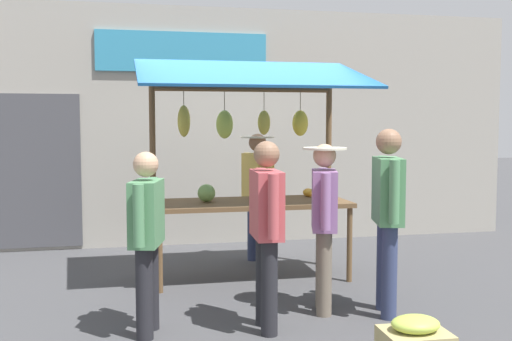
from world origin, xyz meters
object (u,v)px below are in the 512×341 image
market_stall (250,143)px  vendor_with_sunhat (257,187)px  shopper_in_grey_tee (324,214)px  shopper_in_striped_shirt (147,231)px  shopper_with_ponytail (267,222)px  shopper_with_shopping_bag (388,207)px

market_stall → vendor_with_sunhat: size_ratio=1.54×
market_stall → vendor_with_sunhat: market_stall is taller
market_stall → shopper_in_grey_tee: size_ratio=1.59×
market_stall → shopper_in_grey_tee: 1.57m
shopper_in_grey_tee → vendor_with_sunhat: bearing=20.7°
shopper_in_striped_shirt → shopper_in_grey_tee: size_ratio=0.97×
vendor_with_sunhat → shopper_in_striped_shirt: bearing=-45.5°
shopper_in_grey_tee → shopper_in_striped_shirt: bearing=115.7°
shopper_with_ponytail → vendor_with_sunhat: bearing=-7.8°
shopper_with_ponytail → shopper_in_striped_shirt: 1.00m
vendor_with_sunhat → shopper_in_striped_shirt: vendor_with_sunhat is taller
vendor_with_sunhat → shopper_with_shopping_bag: size_ratio=0.95×
shopper_in_striped_shirt → shopper_with_ponytail: bearing=-82.3°
market_stall → shopper_with_ponytail: market_stall is taller
shopper_in_striped_shirt → shopper_in_grey_tee: bearing=-66.2°
shopper_with_ponytail → shopper_with_shopping_bag: size_ratio=0.94×
shopper_with_ponytail → shopper_in_striped_shirt: bearing=86.4°
shopper_in_striped_shirt → shopper_with_shopping_bag: bearing=-73.7°
shopper_in_grey_tee → shopper_with_shopping_bag: (-0.54, 0.20, 0.08)m
vendor_with_sunhat → shopper_in_grey_tee: (-0.17, 2.10, -0.04)m
shopper_in_striped_shirt → shopper_with_shopping_bag: size_ratio=0.89×
market_stall → shopper_with_ponytail: 1.89m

